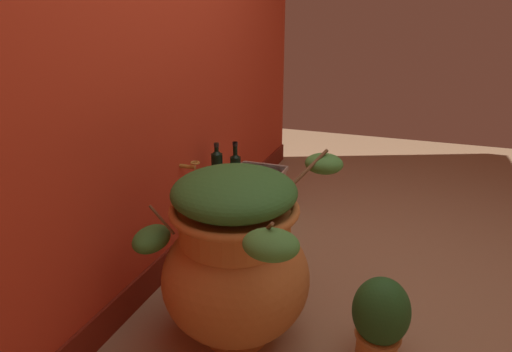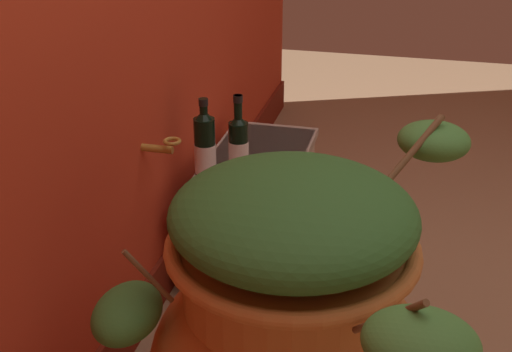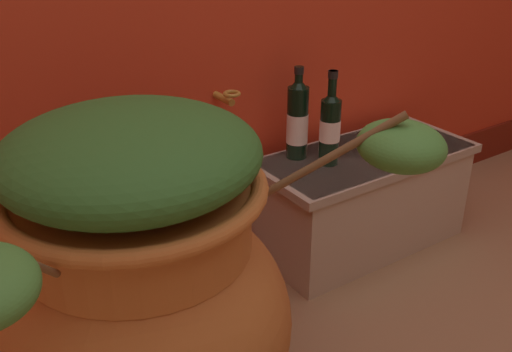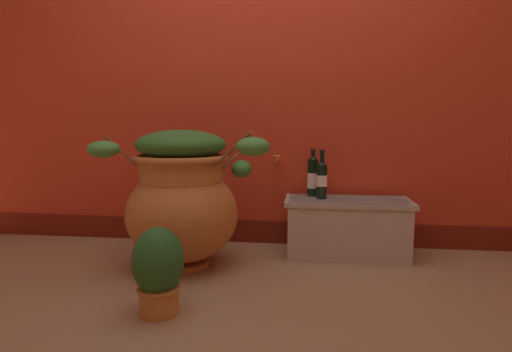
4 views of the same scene
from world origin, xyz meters
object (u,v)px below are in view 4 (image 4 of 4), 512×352
object	(u,v)px
terracotta_urn	(183,198)
wine_bottle_middle	(313,176)
wine_bottle_left	(322,178)
potted_shrub	(158,269)

from	to	relation	value
terracotta_urn	wine_bottle_middle	world-z (taller)	terracotta_urn
terracotta_urn	wine_bottle_left	world-z (taller)	terracotta_urn
wine_bottle_left	wine_bottle_middle	distance (m)	0.12
terracotta_urn	wine_bottle_left	size ratio (longest dim) A/B	3.04
wine_bottle_middle	wine_bottle_left	bearing A→B (deg)	-61.10
wine_bottle_middle	potted_shrub	xyz separation A→B (m)	(-0.71, -1.10, -0.31)
wine_bottle_left	potted_shrub	world-z (taller)	wine_bottle_left
wine_bottle_middle	potted_shrub	size ratio (longest dim) A/B	0.80
potted_shrub	terracotta_urn	bearing A→B (deg)	96.82
potted_shrub	wine_bottle_left	bearing A→B (deg)	52.47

